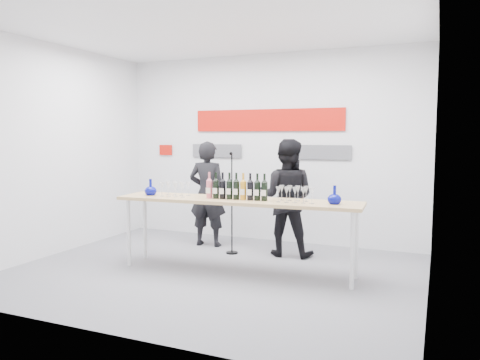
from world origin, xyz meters
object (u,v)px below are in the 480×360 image
(presenter_right, at_px, (286,198))
(tasting_table, at_px, (237,205))
(mic_stand, at_px, (232,223))
(presenter_left, at_px, (208,194))

(presenter_right, bearing_deg, tasting_table, 68.48)
(tasting_table, height_order, mic_stand, mic_stand)
(presenter_right, distance_m, mic_stand, 0.87)
(presenter_right, height_order, mic_stand, presenter_right)
(presenter_left, height_order, mic_stand, presenter_left)
(presenter_left, bearing_deg, mic_stand, 144.19)
(presenter_left, distance_m, presenter_right, 1.30)
(mic_stand, bearing_deg, tasting_table, -56.54)
(tasting_table, xyz_separation_m, presenter_left, (-0.98, 1.12, -0.04))
(presenter_right, bearing_deg, mic_stand, 12.37)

